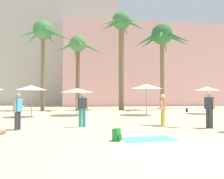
{
  "coord_description": "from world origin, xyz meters",
  "views": [
    {
      "loc": [
        -2.81,
        -6.43,
        1.54
      ],
      "look_at": [
        -0.85,
        6.19,
        1.87
      ],
      "focal_mm": 38.73,
      "sensor_mm": 36.0,
      "label": 1
    }
  ],
  "objects_px": {
    "cafe_umbrella_2": "(77,90)",
    "person_mid_left": "(209,108)",
    "cafe_umbrella_3": "(31,88)",
    "person_near_left": "(82,108)",
    "person_near_right": "(18,110)",
    "palm_tree_far_left": "(162,39)",
    "palm_tree_right": "(43,35)",
    "palm_tree_left": "(78,49)",
    "backpack": "(117,135)",
    "cafe_umbrella_1": "(146,86)",
    "person_far_left": "(164,108)",
    "beach_towel": "(148,139)",
    "cafe_umbrella_4": "(207,89)",
    "palm_tree_center": "(121,32)"
  },
  "relations": [
    {
      "from": "palm_tree_left",
      "to": "beach_towel",
      "type": "height_order",
      "value": "palm_tree_left"
    },
    {
      "from": "backpack",
      "to": "person_mid_left",
      "type": "distance_m",
      "value": 5.57
    },
    {
      "from": "palm_tree_center",
      "to": "cafe_umbrella_2",
      "type": "height_order",
      "value": "palm_tree_center"
    },
    {
      "from": "cafe_umbrella_4",
      "to": "backpack",
      "type": "height_order",
      "value": "cafe_umbrella_4"
    },
    {
      "from": "palm_tree_right",
      "to": "cafe_umbrella_2",
      "type": "bearing_deg",
      "value": -63.19
    },
    {
      "from": "palm_tree_far_left",
      "to": "cafe_umbrella_2",
      "type": "xyz_separation_m",
      "value": [
        -9.31,
        -6.0,
        -5.81
      ]
    },
    {
      "from": "palm_tree_far_left",
      "to": "backpack",
      "type": "bearing_deg",
      "value": -115.33
    },
    {
      "from": "cafe_umbrella_3",
      "to": "cafe_umbrella_1",
      "type": "bearing_deg",
      "value": 2.48
    },
    {
      "from": "cafe_umbrella_4",
      "to": "beach_towel",
      "type": "xyz_separation_m",
      "value": [
        -8.55,
        -10.77,
        -2.13
      ]
    },
    {
      "from": "cafe_umbrella_2",
      "to": "person_mid_left",
      "type": "relative_size",
      "value": 1.57
    },
    {
      "from": "palm_tree_left",
      "to": "person_mid_left",
      "type": "height_order",
      "value": "palm_tree_left"
    },
    {
      "from": "palm_tree_far_left",
      "to": "palm_tree_right",
      "type": "bearing_deg",
      "value": 176.02
    },
    {
      "from": "cafe_umbrella_2",
      "to": "beach_towel",
      "type": "height_order",
      "value": "cafe_umbrella_2"
    },
    {
      "from": "beach_towel",
      "to": "person_near_left",
      "type": "distance_m",
      "value": 4.45
    },
    {
      "from": "palm_tree_far_left",
      "to": "beach_towel",
      "type": "xyz_separation_m",
      "value": [
        -6.92,
        -16.93,
        -7.76
      ]
    },
    {
      "from": "palm_tree_center",
      "to": "cafe_umbrella_1",
      "type": "height_order",
      "value": "palm_tree_center"
    },
    {
      "from": "palm_tree_left",
      "to": "beach_towel",
      "type": "xyz_separation_m",
      "value": [
        2.25,
        -17.12,
        -6.41
      ]
    },
    {
      "from": "cafe_umbrella_4",
      "to": "palm_tree_center",
      "type": "bearing_deg",
      "value": 130.67
    },
    {
      "from": "cafe_umbrella_2",
      "to": "person_mid_left",
      "type": "height_order",
      "value": "cafe_umbrella_2"
    },
    {
      "from": "cafe_umbrella_3",
      "to": "person_near_right",
      "type": "height_order",
      "value": "cafe_umbrella_3"
    },
    {
      "from": "cafe_umbrella_4",
      "to": "person_far_left",
      "type": "bearing_deg",
      "value": -132.62
    },
    {
      "from": "cafe_umbrella_2",
      "to": "person_near_right",
      "type": "bearing_deg",
      "value": -109.33
    },
    {
      "from": "person_near_right",
      "to": "palm_tree_far_left",
      "type": "bearing_deg",
      "value": 68.79
    },
    {
      "from": "palm_tree_center",
      "to": "cafe_umbrella_1",
      "type": "bearing_deg",
      "value": -85.53
    },
    {
      "from": "palm_tree_center",
      "to": "cafe_umbrella_4",
      "type": "relative_size",
      "value": 4.67
    },
    {
      "from": "palm_tree_far_left",
      "to": "palm_tree_center",
      "type": "height_order",
      "value": "palm_tree_center"
    },
    {
      "from": "cafe_umbrella_3",
      "to": "person_near_left",
      "type": "bearing_deg",
      "value": -60.84
    },
    {
      "from": "cafe_umbrella_2",
      "to": "cafe_umbrella_4",
      "type": "xyz_separation_m",
      "value": [
        10.94,
        -0.15,
        0.19
      ]
    },
    {
      "from": "person_near_left",
      "to": "beach_towel",
      "type": "bearing_deg",
      "value": 14.15
    },
    {
      "from": "palm_tree_right",
      "to": "person_near_left",
      "type": "relative_size",
      "value": 5.59
    },
    {
      "from": "person_far_left",
      "to": "person_near_left",
      "type": "height_order",
      "value": "person_near_left"
    },
    {
      "from": "palm_tree_left",
      "to": "palm_tree_far_left",
      "type": "bearing_deg",
      "value": -1.18
    },
    {
      "from": "cafe_umbrella_3",
      "to": "person_mid_left",
      "type": "xyz_separation_m",
      "value": [
        9.45,
        -7.6,
        -1.17
      ]
    },
    {
      "from": "palm_tree_far_left",
      "to": "cafe_umbrella_3",
      "type": "relative_size",
      "value": 4.11
    },
    {
      "from": "palm_tree_far_left",
      "to": "person_near_left",
      "type": "height_order",
      "value": "palm_tree_far_left"
    },
    {
      "from": "cafe_umbrella_3",
      "to": "person_near_right",
      "type": "bearing_deg",
      "value": -85.22
    },
    {
      "from": "cafe_umbrella_2",
      "to": "backpack",
      "type": "distance_m",
      "value": 11.26
    },
    {
      "from": "person_far_left",
      "to": "palm_tree_right",
      "type": "bearing_deg",
      "value": -27.16
    },
    {
      "from": "person_mid_left",
      "to": "person_near_right",
      "type": "distance_m",
      "value": 8.91
    },
    {
      "from": "cafe_umbrella_1",
      "to": "person_near_left",
      "type": "relative_size",
      "value": 1.53
    },
    {
      "from": "cafe_umbrella_2",
      "to": "person_near_right",
      "type": "relative_size",
      "value": 1.63
    },
    {
      "from": "palm_tree_center",
      "to": "person_near_left",
      "type": "height_order",
      "value": "palm_tree_center"
    },
    {
      "from": "beach_towel",
      "to": "palm_tree_right",
      "type": "bearing_deg",
      "value": 108.23
    },
    {
      "from": "beach_towel",
      "to": "person_far_left",
      "type": "distance_m",
      "value": 4.2
    },
    {
      "from": "palm_tree_far_left",
      "to": "person_near_left",
      "type": "xyz_separation_m",
      "value": [
        -9.13,
        -13.18,
        -6.83
      ]
    },
    {
      "from": "person_near_right",
      "to": "palm_tree_right",
      "type": "bearing_deg",
      "value": 112.9
    },
    {
      "from": "person_near_right",
      "to": "person_far_left",
      "type": "bearing_deg",
      "value": 23.59
    },
    {
      "from": "palm_tree_far_left",
      "to": "person_near_right",
      "type": "distance_m",
      "value": 19.53
    },
    {
      "from": "cafe_umbrella_2",
      "to": "person_near_left",
      "type": "bearing_deg",
      "value": -88.55
    },
    {
      "from": "cafe_umbrella_2",
      "to": "cafe_umbrella_4",
      "type": "distance_m",
      "value": 10.94
    }
  ]
}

